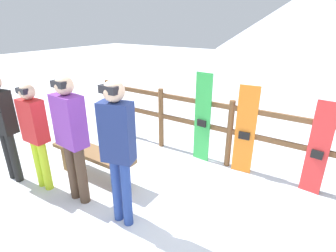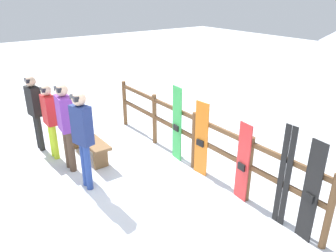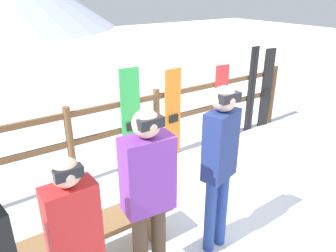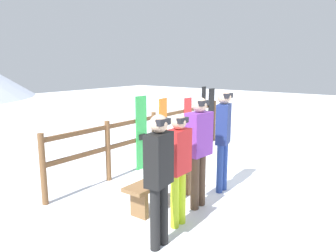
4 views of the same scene
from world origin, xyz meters
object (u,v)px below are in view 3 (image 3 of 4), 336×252
object	(u,v)px
bench	(101,232)
person_red	(75,238)
snowboard_orange	(173,114)
snowboard_black_stripe	(266,89)
snowboard_green	(131,121)
snowboard_red	(220,104)
person_navy	(220,157)
ski_pair_black	(251,90)
person_purple	(148,191)

from	to	relation	value
bench	person_red	size ratio (longest dim) A/B	0.96
person_red	snowboard_orange	xyz separation A→B (m)	(2.33, 2.06, -0.21)
bench	snowboard_orange	xyz separation A→B (m)	(1.91, 1.47, 0.37)
person_red	snowboard_black_stripe	distance (m)	5.02
snowboard_green	snowboard_red	xyz separation A→B (m)	(1.78, -0.00, -0.09)
snowboard_green	snowboard_orange	xyz separation A→B (m)	(0.75, -0.00, -0.06)
person_red	snowboard_orange	distance (m)	3.12
snowboard_black_stripe	snowboard_red	bearing A→B (deg)	-179.99
snowboard_orange	person_navy	bearing A→B (deg)	-113.21
person_navy	snowboard_green	bearing A→B (deg)	87.34
person_red	ski_pair_black	distance (m)	4.64
bench	snowboard_red	size ratio (longest dim) A/B	1.09
person_purple	snowboard_orange	bearing A→B (deg)	49.94
snowboard_black_stripe	person_navy	bearing A→B (deg)	-147.51
snowboard_orange	bench	bearing A→B (deg)	-142.55
person_purple	person_red	size ratio (longest dim) A/B	1.10
ski_pair_black	snowboard_black_stripe	size ratio (longest dim) A/B	1.05
bench	snowboard_red	xyz separation A→B (m)	(2.95, 1.47, 0.34)
snowboard_orange	snowboard_red	world-z (taller)	snowboard_orange
bench	person_purple	world-z (taller)	person_purple
person_navy	person_red	world-z (taller)	person_navy
snowboard_red	person_purple	bearing A→B (deg)	-143.79
person_purple	snowboard_red	bearing A→B (deg)	36.21
person_red	snowboard_black_stripe	size ratio (longest dim) A/B	1.02
person_purple	snowboard_black_stripe	bearing A→B (deg)	26.79
person_purple	person_red	world-z (taller)	person_purple
snowboard_orange	ski_pair_black	xyz separation A→B (m)	(1.81, 0.00, 0.09)
person_navy	snowboard_black_stripe	size ratio (longest dim) A/B	1.16
bench	snowboard_orange	world-z (taller)	snowboard_orange
snowboard_green	snowboard_orange	bearing A→B (deg)	-0.01
bench	person_navy	xyz separation A→B (m)	(1.07, -0.50, 0.73)
person_purple	snowboard_red	distance (m)	3.35
person_navy	snowboard_red	xyz separation A→B (m)	(1.88, 1.96, -0.40)
bench	person_navy	bearing A→B (deg)	-25.00
snowboard_red	snowboard_orange	bearing A→B (deg)	180.00
person_purple	ski_pair_black	size ratio (longest dim) A/B	1.08
person_purple	ski_pair_black	world-z (taller)	person_purple
snowboard_green	ski_pair_black	xyz separation A→B (m)	(2.57, 0.00, 0.03)
bench	person_red	bearing A→B (deg)	-125.16
person_purple	ski_pair_black	bearing A→B (deg)	29.61
person_navy	person_red	size ratio (longest dim) A/B	1.13
bench	snowboard_red	bearing A→B (deg)	26.44
person_red	snowboard_green	size ratio (longest dim) A/B	1.01
ski_pair_black	person_purple	bearing A→B (deg)	-150.39
snowboard_green	snowboard_black_stripe	bearing A→B (deg)	-0.00
person_navy	snowboard_black_stripe	bearing A→B (deg)	32.49
snowboard_red	ski_pair_black	xyz separation A→B (m)	(0.78, 0.00, 0.12)
snowboard_black_stripe	person_red	bearing A→B (deg)	-155.74
person_purple	person_red	bearing A→B (deg)	-172.12
ski_pair_black	snowboard_orange	bearing A→B (deg)	-179.89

